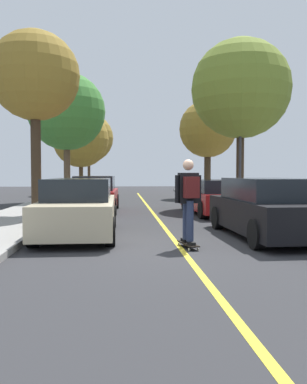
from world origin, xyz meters
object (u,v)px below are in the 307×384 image
(street_tree_left_farthest, at_px, (89,138))
(skateboarder, at_px, (189,196))
(fire_hydrant, at_px, (288,209))
(street_tree_right_near, at_px, (208,129))
(street_tree_left_near, at_px, (66,112))
(parked_car_left_near, at_px, (95,195))
(parked_car_right_nearest, at_px, (266,209))
(street_tree_left_far, at_px, (81,140))
(street_tree_right_nearest, at_px, (241,89))
(parked_car_left_nearest, at_px, (79,208))
(skateboard, at_px, (188,244))
(street_tree_left_nearest, at_px, (35,77))
(parked_car_right_near, at_px, (215,197))
(streetlamp, at_px, (240,143))

(street_tree_left_farthest, distance_m, skateboarder, 29.56)
(fire_hydrant, bearing_deg, street_tree_right_near, 88.49)
(street_tree_left_near, bearing_deg, parked_car_left_near, -71.66)
(parked_car_right_nearest, height_order, street_tree_left_far, street_tree_left_far)
(parked_car_right_nearest, height_order, street_tree_right_nearest, street_tree_right_nearest)
(parked_car_left_nearest, xyz_separation_m, skateboard, (2.48, -1.92, -0.62))
(street_tree_left_nearest, relative_size, street_tree_left_near, 0.92)
(parked_car_right_nearest, height_order, parked_car_right_near, parked_car_right_nearest)
(parked_car_left_near, xyz_separation_m, street_tree_right_near, (6.50, 8.80, 3.63))
(parked_car_left_near, height_order, street_tree_left_far, street_tree_left_far)
(street_tree_left_near, xyz_separation_m, skateboarder, (4.35, -14.04, -3.76))
(street_tree_right_nearest, height_order, street_tree_right_near, street_tree_right_nearest)
(parked_car_right_near, bearing_deg, parked_car_right_nearest, -90.02)
(parked_car_left_near, height_order, skateboard, parked_car_left_near)
(parked_car_right_nearest, relative_size, street_tree_right_nearest, 0.61)
(street_tree_left_far, relative_size, streetlamp, 1.24)
(street_tree_left_far, relative_size, skateboarder, 3.33)
(street_tree_left_far, xyz_separation_m, fire_hydrant, (8.00, -18.13, -3.51))
(street_tree_left_nearest, relative_size, street_tree_left_farthest, 0.93)
(parked_car_left_nearest, bearing_deg, fire_hydrant, 14.83)
(fire_hydrant, bearing_deg, street_tree_left_nearest, 163.49)
(street_tree_left_nearest, xyz_separation_m, street_tree_right_near, (8.36, 11.28, -0.54))
(parked_car_right_near, bearing_deg, street_tree_right_near, 79.68)
(parked_car_right_nearest, bearing_deg, skateboarder, -148.59)
(street_tree_left_nearest, bearing_deg, fire_hydrant, -16.51)
(street_tree_left_far, relative_size, street_tree_right_near, 0.98)
(parked_car_right_near, xyz_separation_m, streetlamp, (1.75, 2.62, 2.25))
(fire_hydrant, relative_size, skateboarder, 0.40)
(parked_car_right_nearest, relative_size, parked_car_right_near, 0.97)
(parked_car_right_near, bearing_deg, street_tree_left_farthest, 106.47)
(parked_car_left_nearest, distance_m, street_tree_left_far, 20.11)
(street_tree_left_farthest, bearing_deg, streetlamp, -66.92)
(street_tree_left_nearest, height_order, street_tree_left_near, street_tree_left_near)
(parked_car_right_near, height_order, street_tree_left_near, street_tree_left_near)
(street_tree_right_nearest, bearing_deg, fire_hydrant, -93.20)
(parked_car_right_nearest, height_order, skateboarder, skateboarder)
(parked_car_left_near, height_order, parked_car_right_near, parked_car_left_near)
(fire_hydrant, distance_m, skateboard, 5.11)
(street_tree_left_near, bearing_deg, parked_car_right_nearest, -62.96)
(parked_car_right_near, height_order, street_tree_right_nearest, street_tree_right_nearest)
(street_tree_left_nearest, bearing_deg, street_tree_left_far, 90.00)
(parked_car_right_nearest, xyz_separation_m, parked_car_right_near, (0.00, 5.71, -0.05))
(fire_hydrant, bearing_deg, parked_car_left_nearest, -165.17)
(street_tree_left_near, relative_size, street_tree_right_near, 1.13)
(street_tree_left_nearest, relative_size, streetlamp, 1.32)
(street_tree_right_nearest, distance_m, skateboarder, 11.60)
(street_tree_left_nearest, height_order, streetlamp, street_tree_left_nearest)
(parked_car_right_nearest, xyz_separation_m, fire_hydrant, (1.50, 2.27, -0.23))
(parked_car_left_near, relative_size, street_tree_left_far, 0.73)
(parked_car_right_nearest, xyz_separation_m, skateboarder, (-2.15, -1.31, 0.40))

